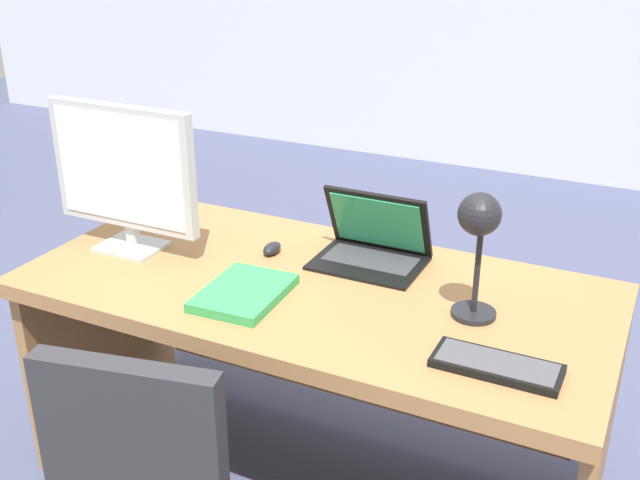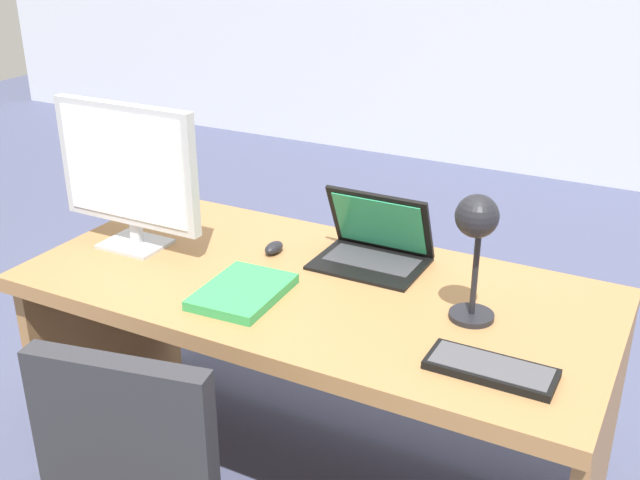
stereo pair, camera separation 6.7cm
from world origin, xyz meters
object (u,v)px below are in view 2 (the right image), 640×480
(desk, at_px, (320,331))
(desk_lamp, at_px, (476,233))
(monitor, at_px, (127,169))
(mouse, at_px, (274,248))
(keyboard, at_px, (491,369))
(laptop, at_px, (375,240))
(book, at_px, (243,292))

(desk, distance_m, desk_lamp, 0.65)
(monitor, distance_m, mouse, 0.51)
(desk, xyz_separation_m, mouse, (-0.21, 0.08, 0.20))
(monitor, relative_size, mouse, 6.30)
(keyboard, xyz_separation_m, desk_lamp, (-0.12, 0.21, 0.25))
(desk, relative_size, desk_lamp, 4.77)
(desk, xyz_separation_m, laptop, (0.09, 0.18, 0.25))
(monitor, bearing_deg, book, -14.65)
(monitor, distance_m, desk_lamp, 1.10)
(desk, relative_size, monitor, 3.34)
(monitor, bearing_deg, laptop, 19.76)
(desk, height_order, book, book)
(desk, distance_m, monitor, 0.78)
(desk, bearing_deg, book, -123.13)
(book, bearing_deg, desk_lamp, 14.28)
(book, bearing_deg, keyboard, -4.05)
(desk, xyz_separation_m, monitor, (-0.63, -0.08, 0.44))
(monitor, xyz_separation_m, desk_lamp, (1.10, 0.02, -0.00))
(monitor, height_order, book, monitor)
(keyboard, distance_m, mouse, 0.87)
(keyboard, xyz_separation_m, book, (-0.72, 0.05, 0.00))
(mouse, height_order, book, mouse)
(mouse, bearing_deg, laptop, 18.33)
(desk, relative_size, laptop, 5.21)
(monitor, relative_size, desk_lamp, 1.43)
(laptop, xyz_separation_m, book, (-0.23, -0.39, -0.05))
(desk, height_order, monitor, monitor)
(desk, distance_m, mouse, 0.30)
(monitor, distance_m, laptop, 0.80)
(laptop, distance_m, desk_lamp, 0.48)
(mouse, distance_m, book, 0.30)
(keyboard, height_order, book, book)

